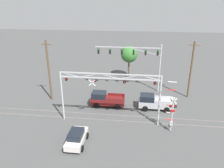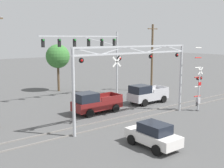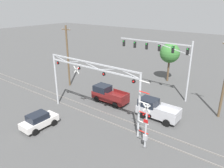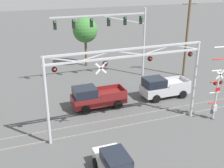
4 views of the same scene
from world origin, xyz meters
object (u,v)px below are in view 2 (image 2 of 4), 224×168
object	(u,v)px
crossing_gantry	(135,68)
utility_pole_right	(152,57)
pickup_truck_following	(146,94)
pickup_truck_lead	(95,103)
sedan_waiting	(153,135)
background_tree_beyond_span	(58,56)
traffic_signal_span	(97,50)
crossing_signal_mast	(198,89)

from	to	relation	value
crossing_gantry	utility_pole_right	bearing A→B (deg)	38.42
pickup_truck_following	pickup_truck_lead	bearing A→B (deg)	179.39
pickup_truck_following	sedan_waiting	size ratio (longest dim) A/B	1.25
utility_pole_right	background_tree_beyond_span	world-z (taller)	utility_pole_right
crossing_gantry	pickup_truck_lead	xyz separation A→B (m)	(-1.17, 4.48, -3.69)
traffic_signal_span	pickup_truck_following	size ratio (longest dim) A/B	2.26
background_tree_beyond_span	crossing_signal_mast	bearing A→B (deg)	-71.92
crossing_gantry	pickup_truck_lead	distance (m)	5.92
crossing_gantry	pickup_truck_following	xyz separation A→B (m)	(5.84, 4.40, -3.69)
pickup_truck_lead	utility_pole_right	xyz separation A→B (m)	(12.72, 4.68, 3.64)
traffic_signal_span	crossing_gantry	bearing A→B (deg)	-108.86
sedan_waiting	utility_pole_right	distance (m)	20.67
pickup_truck_lead	pickup_truck_following	bearing A→B (deg)	-0.61
background_tree_beyond_span	utility_pole_right	bearing A→B (deg)	-38.88
utility_pole_right	traffic_signal_span	bearing A→B (deg)	166.38
traffic_signal_span	sedan_waiting	xyz separation A→B (m)	(-6.74, -16.10, -4.97)
crossing_signal_mast	utility_pole_right	xyz separation A→B (m)	(4.01, 10.32, 2.40)
crossing_gantry	traffic_signal_span	bearing A→B (deg)	71.14
crossing_gantry	background_tree_beyond_span	size ratio (longest dim) A/B	1.93
crossing_gantry	background_tree_beyond_span	xyz separation A→B (m)	(1.53, 17.23, 0.05)
sedan_waiting	utility_pole_right	bearing A→B (deg)	44.41
background_tree_beyond_span	traffic_signal_span	bearing A→B (deg)	-70.11
traffic_signal_span	pickup_truck_lead	bearing A→B (deg)	-126.97
pickup_truck_lead	background_tree_beyond_span	world-z (taller)	background_tree_beyond_span
pickup_truck_following	utility_pole_right	xyz separation A→B (m)	(5.71, 4.76, 3.64)
pickup_truck_lead	sedan_waiting	world-z (taller)	pickup_truck_lead
pickup_truck_following	crossing_signal_mast	bearing A→B (deg)	-72.99
crossing_signal_mast	traffic_signal_span	xyz separation A→B (m)	(-3.77, 12.20, 3.53)
utility_pole_right	sedan_waiting	bearing A→B (deg)	-135.59
pickup_truck_lead	crossing_gantry	bearing A→B (deg)	-75.36
crossing_gantry	sedan_waiting	size ratio (longest dim) A/B	3.22
crossing_gantry	traffic_signal_span	xyz separation A→B (m)	(3.77, 11.04, 1.07)
crossing_gantry	pickup_truck_lead	bearing A→B (deg)	104.64
crossing_signal_mast	traffic_signal_span	distance (m)	13.25
utility_pole_right	pickup_truck_following	bearing A→B (deg)	-140.21
pickup_truck_lead	sedan_waiting	size ratio (longest dim) A/B	1.28
pickup_truck_lead	background_tree_beyond_span	xyz separation A→B (m)	(2.70, 12.76, 3.74)
crossing_signal_mast	sedan_waiting	size ratio (longest dim) A/B	1.65
utility_pole_right	background_tree_beyond_span	size ratio (longest dim) A/B	1.41
pickup_truck_following	background_tree_beyond_span	distance (m)	14.04
traffic_signal_span	pickup_truck_following	distance (m)	8.43
utility_pole_right	pickup_truck_lead	bearing A→B (deg)	-159.79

